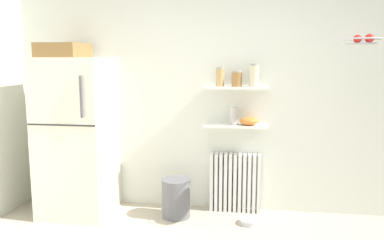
{
  "coord_description": "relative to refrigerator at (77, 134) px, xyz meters",
  "views": [
    {
      "loc": [
        0.4,
        -2.28,
        1.67
      ],
      "look_at": [
        -0.19,
        1.6,
        1.05
      ],
      "focal_mm": 37.32,
      "sensor_mm": 36.0,
      "label": 1
    }
  ],
  "objects": [
    {
      "name": "storage_jar_0",
      "position": [
        1.5,
        0.24,
        0.6
      ],
      "size": [
        0.09,
        0.09,
        0.2
      ],
      "color": "tan",
      "rests_on": "wall_shelf_upper"
    },
    {
      "name": "vase",
      "position": [
        1.65,
        0.24,
        0.2
      ],
      "size": [
        0.09,
        0.09,
        0.19
      ],
      "primitive_type": "cylinder",
      "color": "#B2ADA8",
      "rests_on": "wall_shelf_lower"
    },
    {
      "name": "back_wall",
      "position": [
        1.44,
        0.4,
        0.43
      ],
      "size": [
        7.04,
        0.1,
        2.6
      ],
      "primitive_type": "cube",
      "color": "silver",
      "rests_on": "ground_plane"
    },
    {
      "name": "storage_jar_1",
      "position": [
        1.67,
        0.24,
        0.58
      ],
      "size": [
        0.11,
        0.11,
        0.17
      ],
      "color": "olive",
      "rests_on": "wall_shelf_upper"
    },
    {
      "name": "radiator",
      "position": [
        1.67,
        0.27,
        -0.55
      ],
      "size": [
        0.55,
        0.12,
        0.64
      ],
      "color": "white",
      "rests_on": "ground_plane"
    },
    {
      "name": "pet_food_bowl",
      "position": [
        1.84,
        -0.06,
        -0.84
      ],
      "size": [
        0.2,
        0.2,
        0.05
      ],
      "primitive_type": "cylinder",
      "color": "#B7B7BC",
      "rests_on": "ground_plane"
    },
    {
      "name": "shelf_bowl",
      "position": [
        1.81,
        0.24,
        0.14
      ],
      "size": [
        0.19,
        0.19,
        0.09
      ],
      "primitive_type": "ellipsoid",
      "color": "orange",
      "rests_on": "wall_shelf_lower"
    },
    {
      "name": "storage_jar_2",
      "position": [
        1.85,
        0.24,
        0.62
      ],
      "size": [
        0.1,
        0.1,
        0.24
      ],
      "color": "beige",
      "rests_on": "wall_shelf_upper"
    },
    {
      "name": "wall_shelf_lower",
      "position": [
        1.67,
        0.24,
        0.09
      ],
      "size": [
        0.66,
        0.22,
        0.02
      ],
      "primitive_type": "cube",
      "color": "white"
    },
    {
      "name": "wall_shelf_upper",
      "position": [
        1.67,
        0.24,
        0.49
      ],
      "size": [
        0.66,
        0.22,
        0.02
      ],
      "primitive_type": "cube",
      "color": "white"
    },
    {
      "name": "refrigerator",
      "position": [
        0.0,
        0.0,
        0.0
      ],
      "size": [
        0.71,
        0.74,
        1.81
      ],
      "color": "silver",
      "rests_on": "ground_plane"
    },
    {
      "name": "trash_bin",
      "position": [
        1.06,
        0.01,
        -0.66
      ],
      "size": [
        0.3,
        0.3,
        0.41
      ],
      "primitive_type": "cylinder",
      "color": "slate",
      "rests_on": "ground_plane"
    },
    {
      "name": "hanging_fruit_basket",
      "position": [
        2.77,
        -0.24,
        0.95
      ],
      "size": [
        0.33,
        0.33,
        0.09
      ],
      "color": "#B2B2B7"
    }
  ]
}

